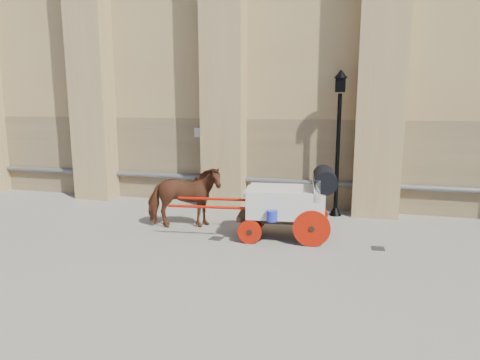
# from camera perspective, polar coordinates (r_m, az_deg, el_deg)

# --- Properties ---
(ground) EXTENTS (90.00, 90.00, 0.00)m
(ground) POSITION_cam_1_polar(r_m,az_deg,el_deg) (11.39, -2.53, -7.93)
(ground) COLOR #6C675B
(ground) RESTS_ON ground
(horse) EXTENTS (2.30, 1.58, 1.78)m
(horse) POSITION_cam_1_polar(r_m,az_deg,el_deg) (12.30, -7.49, -2.32)
(horse) COLOR #572E1A
(horse) RESTS_ON ground
(carriage) EXTENTS (4.45, 1.70, 1.90)m
(carriage) POSITION_cam_1_polar(r_m,az_deg,el_deg) (11.33, 6.86, -2.71)
(carriage) COLOR black
(carriage) RESTS_ON ground
(street_lamp) EXTENTS (0.42, 0.42, 4.53)m
(street_lamp) POSITION_cam_1_polar(r_m,az_deg,el_deg) (13.63, 12.96, 5.29)
(street_lamp) COLOR black
(street_lamp) RESTS_ON ground
(drain_grate_near) EXTENTS (0.35, 0.35, 0.01)m
(drain_grate_near) POSITION_cam_1_polar(r_m,az_deg,el_deg) (11.46, -3.19, -7.79)
(drain_grate_near) COLOR black
(drain_grate_near) RESTS_ON ground
(drain_grate_far) EXTENTS (0.34, 0.34, 0.01)m
(drain_grate_far) POSITION_cam_1_polar(r_m,az_deg,el_deg) (11.24, 17.91, -8.67)
(drain_grate_far) COLOR black
(drain_grate_far) RESTS_ON ground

